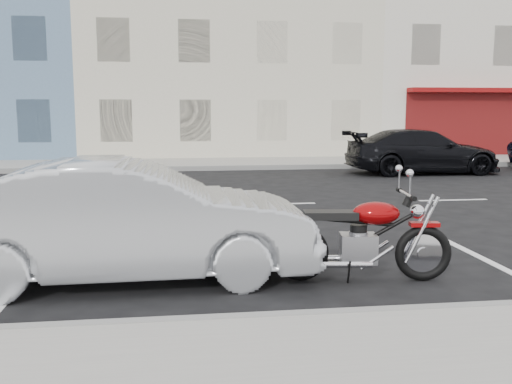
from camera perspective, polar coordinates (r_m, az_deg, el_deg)
The scene contains 9 objects.
ground at distance 12.86m, azimuth 11.12°, elevation -1.00°, with size 120.00×120.00×0.00m, color black.
sidewalk_far at distance 20.83m, azimuth -10.03°, elevation 2.75°, with size 80.00×3.40×0.15m, color gray.
curb_near at distance 5.46m, azimuth -16.97°, elevation -13.14°, with size 80.00×0.12×0.16m, color gray.
curb_far at distance 19.14m, azimuth -10.24°, elevation 2.28°, with size 80.00×0.12×0.16m, color gray.
bldg_cream at distance 28.64m, azimuth -3.44°, elevation 15.73°, with size 12.00×12.00×11.50m, color beige.
bldg_corner at distance 32.37m, azimuth 21.08°, elevation 15.23°, with size 14.00×12.00×12.50m, color beige.
motorcycle at distance 7.09m, azimuth 16.63°, elevation -4.70°, with size 2.14×0.72×1.07m.
sedan_silver at distance 6.95m, azimuth -12.49°, elevation -2.80°, with size 1.54×4.42×1.46m, color #B0B3B8.
car_far at distance 18.93m, azimuth 16.29°, elevation 3.92°, with size 1.97×4.86×1.41m, color black.
Camera 1 is at (-4.10, -12.02, 2.04)m, focal length 40.00 mm.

